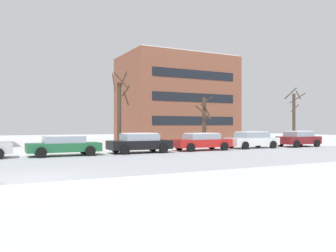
{
  "coord_description": "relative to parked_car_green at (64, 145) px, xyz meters",
  "views": [
    {
      "loc": [
        -1.51,
        -13.4,
        1.93
      ],
      "look_at": [
        8.21,
        5.57,
        1.89
      ],
      "focal_mm": 37.23,
      "sensor_mm": 36.0,
      "label": 1
    }
  ],
  "objects": [
    {
      "name": "ground_plane",
      "position": [
        -2.65,
        -9.14,
        -0.68
      ],
      "size": [
        120.0,
        120.0,
        0.0
      ],
      "primitive_type": "plane",
      "color": "white"
    },
    {
      "name": "road_surface",
      "position": [
        -2.65,
        -5.39,
        -0.68
      ],
      "size": [
        80.0,
        9.5,
        0.0
      ],
      "color": "#B7BCC4",
      "rests_on": "ground"
    },
    {
      "name": "parked_car_green",
      "position": [
        0.0,
        0.0,
        0.0
      ],
      "size": [
        4.51,
        2.02,
        1.31
      ],
      "color": "#1E6038",
      "rests_on": "ground"
    },
    {
      "name": "parked_car_black",
      "position": [
        5.16,
        0.02,
        0.04
      ],
      "size": [
        4.38,
        2.14,
        1.4
      ],
      "color": "black",
      "rests_on": "ground"
    },
    {
      "name": "parked_car_red",
      "position": [
        10.32,
        0.04,
        0.02
      ],
      "size": [
        4.6,
        2.02,
        1.35
      ],
      "color": "red",
      "rests_on": "ground"
    },
    {
      "name": "parked_car_white",
      "position": [
        15.48,
        0.28,
        0.05
      ],
      "size": [
        4.53,
        2.14,
        1.41
      ],
      "color": "white",
      "rests_on": "ground"
    },
    {
      "name": "parked_car_maroon",
      "position": [
        20.64,
        0.01,
        0.05
      ],
      "size": [
        3.84,
        2.15,
        1.43
      ],
      "color": "maroon",
      "rests_on": "ground"
    },
    {
      "name": "tree_far_right",
      "position": [
        23.74,
        3.43,
        2.16
      ],
      "size": [
        1.6,
        1.74,
        5.92
      ],
      "color": "#423326",
      "rests_on": "ground"
    },
    {
      "name": "tree_far_left",
      "position": [
        12.46,
        2.97,
        1.61
      ],
      "size": [
        1.83,
        1.83,
        4.49
      ],
      "color": "#423326",
      "rests_on": "ground"
    },
    {
      "name": "tree_far_mid",
      "position": [
        4.8,
        3.23,
        2.23
      ],
      "size": [
        1.5,
        1.55,
        6.15
      ],
      "color": "#423326",
      "rests_on": "ground"
    },
    {
      "name": "building_far_right",
      "position": [
        14.77,
        12.29,
        4.18
      ],
      "size": [
        12.21,
        8.09,
        9.72
      ],
      "color": "brown",
      "rests_on": "ground"
    }
  ]
}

